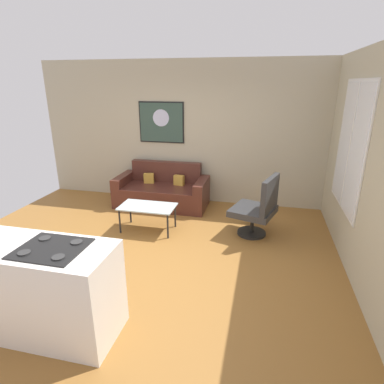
% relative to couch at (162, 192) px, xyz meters
% --- Properties ---
extents(ground, '(6.40, 6.40, 0.04)m').
position_rel_couch_xyz_m(ground, '(0.51, -1.97, -0.30)').
color(ground, olive).
extents(back_wall, '(6.40, 0.05, 2.80)m').
position_rel_couch_xyz_m(back_wall, '(0.51, 0.46, 1.12)').
color(back_wall, '#B3A98E').
rests_on(back_wall, ground).
extents(right_wall, '(0.05, 6.40, 2.80)m').
position_rel_couch_xyz_m(right_wall, '(3.13, -1.67, 1.12)').
color(right_wall, '#B6AE8F').
rests_on(right_wall, ground).
extents(couch, '(1.81, 0.85, 0.83)m').
position_rel_couch_xyz_m(couch, '(0.00, 0.00, 0.00)').
color(couch, '#4C241D').
rests_on(couch, ground).
extents(coffee_table, '(0.91, 0.51, 0.43)m').
position_rel_couch_xyz_m(coffee_table, '(0.12, -1.17, 0.11)').
color(coffee_table, silver).
rests_on(coffee_table, ground).
extents(armchair, '(0.81, 0.83, 1.01)m').
position_rel_couch_xyz_m(armchair, '(1.92, -0.96, 0.20)').
color(armchair, black).
rests_on(armchair, ground).
extents(kitchen_counter, '(1.73, 0.64, 0.96)m').
position_rel_couch_xyz_m(kitchen_counter, '(-0.19, -3.55, 0.19)').
color(kitchen_counter, white).
rests_on(kitchen_counter, ground).
extents(wall_painting, '(0.94, 0.03, 0.81)m').
position_rel_couch_xyz_m(wall_painting, '(-0.12, 0.42, 1.33)').
color(wall_painting, black).
extents(window, '(0.03, 1.45, 1.77)m').
position_rel_couch_xyz_m(window, '(3.10, -1.07, 1.25)').
color(window, silver).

